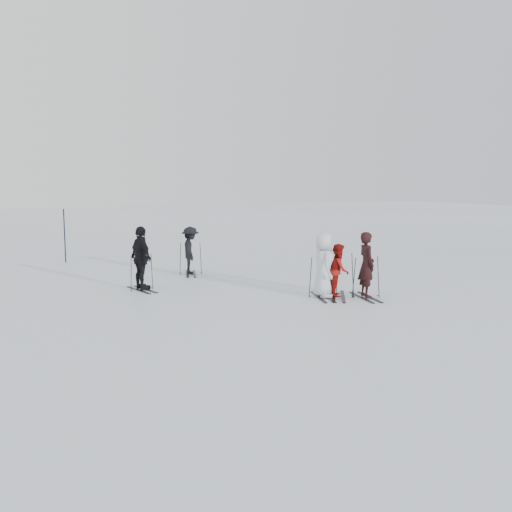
{
  "coord_description": "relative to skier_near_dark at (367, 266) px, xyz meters",
  "views": [
    {
      "loc": [
        -8.29,
        -15.13,
        3.39
      ],
      "look_at": [
        0.0,
        1.0,
        1.0
      ],
      "focal_mm": 40.0,
      "sensor_mm": 36.0,
      "label": 1
    }
  ],
  "objects": [
    {
      "name": "skis_uphill_far",
      "position": [
        -3.05,
        6.33,
        -0.35
      ],
      "size": [
        1.86,
        1.37,
        1.21
      ],
      "primitive_type": null,
      "rotation": [
        0.0,
        0.0,
        1.24
      ],
      "color": "black",
      "rests_on": "ground"
    },
    {
      "name": "skier_uphill_far",
      "position": [
        -3.05,
        6.33,
        -0.09
      ],
      "size": [
        0.97,
        1.26,
        1.72
      ],
      "primitive_type": "imported",
      "rotation": [
        0.0,
        0.0,
        1.24
      ],
      "color": "black",
      "rests_on": "ground"
    },
    {
      "name": "skier_uphill_left",
      "position": [
        -5.5,
        4.15,
        0.03
      ],
      "size": [
        0.69,
        1.22,
        1.97
      ],
      "primitive_type": "imported",
      "rotation": [
        0.0,
        0.0,
        1.76
      ],
      "color": "black",
      "rests_on": "ground"
    },
    {
      "name": "skis_grey",
      "position": [
        -1.09,
        0.61,
        -0.32
      ],
      "size": [
        1.93,
        1.42,
        1.26
      ],
      "primitive_type": null,
      "rotation": [
        0.0,
        0.0,
        1.24
      ],
      "color": "black",
      "rests_on": "ground"
    },
    {
      "name": "skier_red",
      "position": [
        -0.65,
        0.47,
        -0.18
      ],
      "size": [
        0.9,
        0.95,
        1.55
      ],
      "primitive_type": "imported",
      "rotation": [
        0.0,
        0.0,
        0.98
      ],
      "color": "maroon",
      "rests_on": "ground"
    },
    {
      "name": "skier_near_dark",
      "position": [
        0.0,
        0.0,
        0.0
      ],
      "size": [
        0.61,
        0.78,
        1.9
      ],
      "primitive_type": "imported",
      "rotation": [
        0.0,
        0.0,
        1.33
      ],
      "color": "black",
      "rests_on": "ground"
    },
    {
      "name": "skier_grey",
      "position": [
        -1.09,
        0.61,
        -0.02
      ],
      "size": [
        0.86,
        1.06,
        1.87
      ],
      "primitive_type": "imported",
      "rotation": [
        0.0,
        0.0,
        1.24
      ],
      "color": "silver",
      "rests_on": "ground"
    },
    {
      "name": "skis_uphill_left",
      "position": [
        -5.5,
        4.15,
        -0.37
      ],
      "size": [
        1.71,
        1.12,
        1.16
      ],
      "primitive_type": null,
      "rotation": [
        0.0,
        0.0,
        1.76
      ],
      "color": "black",
      "rests_on": "ground"
    },
    {
      "name": "piste_marker",
      "position": [
        -6.64,
        11.6,
        0.17
      ],
      "size": [
        0.06,
        0.06,
        2.25
      ],
      "primitive_type": "cylinder",
      "rotation": [
        0.0,
        0.0,
        -0.24
      ],
      "color": "black",
      "rests_on": "ground"
    },
    {
      "name": "ground",
      "position": [
        -2.05,
        2.04,
        -0.95
      ],
      "size": [
        120.0,
        120.0,
        0.0
      ],
      "primitive_type": "plane",
      "color": "silver",
      "rests_on": "ground"
    },
    {
      "name": "skis_red",
      "position": [
        -0.65,
        0.47,
        -0.28
      ],
      "size": [
        2.08,
        1.84,
        1.35
      ],
      "primitive_type": null,
      "rotation": [
        0.0,
        0.0,
        0.98
      ],
      "color": "black",
      "rests_on": "ground"
    },
    {
      "name": "skis_near_dark",
      "position": [
        0.0,
        0.0,
        -0.33
      ],
      "size": [
        1.88,
        1.29,
        1.25
      ],
      "primitive_type": null,
      "rotation": [
        0.0,
        0.0,
        1.33
      ],
      "color": "black",
      "rests_on": "ground"
    }
  ]
}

